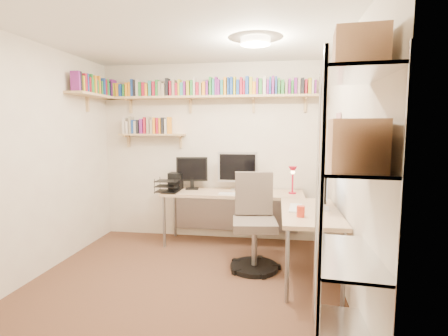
{
  "coord_description": "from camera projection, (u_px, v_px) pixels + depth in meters",
  "views": [
    {
      "loc": [
        0.94,
        -3.44,
        1.6
      ],
      "look_at": [
        0.33,
        0.55,
        1.13
      ],
      "focal_mm": 28.0,
      "sensor_mm": 36.0,
      "label": 1
    }
  ],
  "objects": [
    {
      "name": "ground",
      "position": [
        186.0,
        279.0,
        3.7
      ],
      "size": [
        3.2,
        3.2,
        0.0
      ],
      "primitive_type": "plane",
      "color": "#4D2C21",
      "rests_on": "ground"
    },
    {
      "name": "room_shell",
      "position": [
        184.0,
        133.0,
        3.52
      ],
      "size": [
        3.24,
        3.04,
        2.52
      ],
      "color": "beige",
      "rests_on": "ground"
    },
    {
      "name": "wall_shelves",
      "position": [
        178.0,
        96.0,
        4.81
      ],
      "size": [
        3.12,
        1.09,
        0.8
      ],
      "color": "tan",
      "rests_on": "ground"
    },
    {
      "name": "corner_desk",
      "position": [
        241.0,
        196.0,
        4.47
      ],
      "size": [
        2.25,
        1.86,
        1.27
      ],
      "color": "tan",
      "rests_on": "ground"
    },
    {
      "name": "office_chair",
      "position": [
        254.0,
        228.0,
        3.97
      ],
      "size": [
        0.57,
        0.58,
        1.09
      ],
      "rotation": [
        0.0,
        0.0,
        0.12
      ],
      "color": "black",
      "rests_on": "ground"
    },
    {
      "name": "wire_rack",
      "position": [
        354.0,
        149.0,
        2.23
      ],
      "size": [
        0.51,
        0.91,
        2.18
      ],
      "rotation": [
        0.0,
        0.0,
        -0.09
      ],
      "color": "silver",
      "rests_on": "ground"
    }
  ]
}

